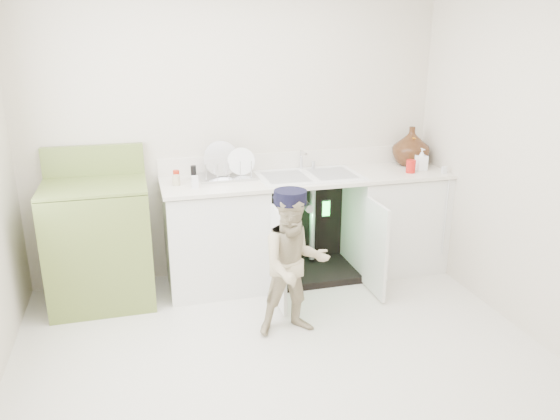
# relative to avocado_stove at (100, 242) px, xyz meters

# --- Properties ---
(ground) EXTENTS (3.50, 3.50, 0.00)m
(ground) POSITION_rel_avocado_stove_xyz_m (1.16, -1.18, -0.49)
(ground) COLOR beige
(ground) RESTS_ON ground
(room_shell) EXTENTS (6.00, 5.50, 1.26)m
(room_shell) POSITION_rel_avocado_stove_xyz_m (1.16, -1.18, 0.76)
(room_shell) COLOR beige
(room_shell) RESTS_ON ground
(counter_run) EXTENTS (2.44, 1.02, 1.24)m
(counter_run) POSITION_rel_avocado_stove_xyz_m (1.74, 0.03, -0.02)
(counter_run) COLOR silver
(counter_run) RESTS_ON ground
(avocado_stove) EXTENTS (0.77, 0.65, 1.20)m
(avocado_stove) POSITION_rel_avocado_stove_xyz_m (0.00, 0.00, 0.00)
(avocado_stove) COLOR olive
(avocado_stove) RESTS_ON ground
(repair_worker) EXTENTS (0.71, 0.74, 1.05)m
(repair_worker) POSITION_rel_avocado_stove_xyz_m (1.32, -0.86, 0.03)
(repair_worker) COLOR #C5B08E
(repair_worker) RESTS_ON ground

